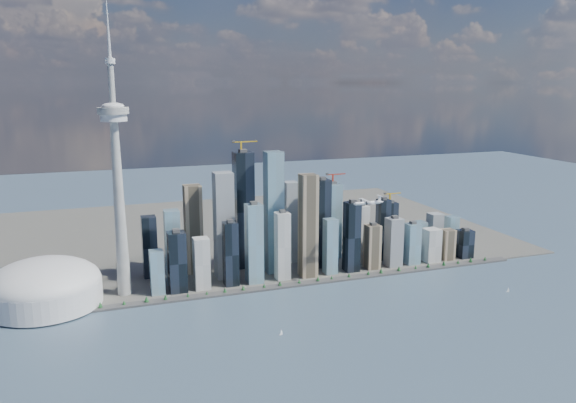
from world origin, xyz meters
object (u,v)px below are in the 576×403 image
object	(u,v)px
needle_tower	(117,176)
airplane	(368,202)
dome_stadium	(45,286)
sailboat_west	(281,333)
sailboat_east	(508,290)

from	to	relation	value
needle_tower	airplane	xyz separation A→B (m)	(469.57, -102.36, -63.52)
needle_tower	dome_stadium	size ratio (longest dim) A/B	2.75
needle_tower	airplane	bearing A→B (deg)	-12.30
dome_stadium	sailboat_west	bearing A→B (deg)	-34.66
dome_stadium	airplane	bearing A→B (deg)	-8.62
needle_tower	dome_stadium	bearing A→B (deg)	-175.91
needle_tower	dome_stadium	distance (m)	241.40
sailboat_west	sailboat_east	xyz separation A→B (m)	(485.17, 34.96, -0.07)
dome_stadium	sailboat_west	world-z (taller)	dome_stadium
airplane	sailboat_west	xyz separation A→B (m)	(-238.34, -164.25, -169.08)
airplane	sailboat_west	distance (m)	335.22
needle_tower	sailboat_east	xyz separation A→B (m)	(716.40, -231.65, -232.67)
dome_stadium	sailboat_west	distance (m)	452.73
dome_stadium	sailboat_west	xyz separation A→B (m)	(371.22, -256.62, -36.20)
sailboat_west	sailboat_east	world-z (taller)	sailboat_west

